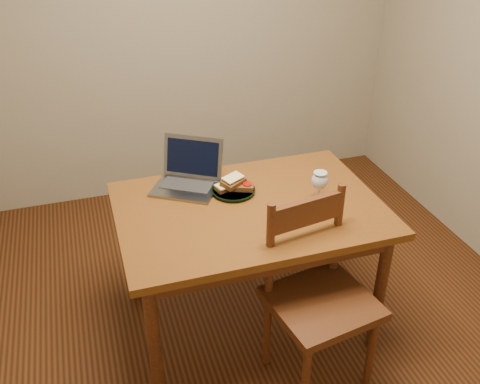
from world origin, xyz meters
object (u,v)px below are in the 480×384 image
object	(u,v)px
table	(249,221)
laptop	(189,174)
plate	(233,191)
milk_glass	(319,186)
chair	(320,290)

from	to	relation	value
table	laptop	distance (m)	0.41
plate	milk_glass	size ratio (longest dim) A/B	1.40
plate	milk_glass	bearing A→B (deg)	-27.89
plate	milk_glass	xyz separation A→B (m)	(0.38, -0.20, 0.07)
chair	milk_glass	size ratio (longest dim) A/B	3.20
table	laptop	world-z (taller)	laptop
chair	laptop	world-z (taller)	laptop
chair	milk_glass	distance (m)	0.52
table	milk_glass	size ratio (longest dim) A/B	8.07
table	plate	distance (m)	0.18
table	laptop	size ratio (longest dim) A/B	3.04
chair	milk_glass	bearing A→B (deg)	58.75
chair	milk_glass	xyz separation A→B (m)	(0.16, 0.40, 0.30)
table	milk_glass	xyz separation A→B (m)	(0.35, -0.05, 0.17)
plate	laptop	distance (m)	0.26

